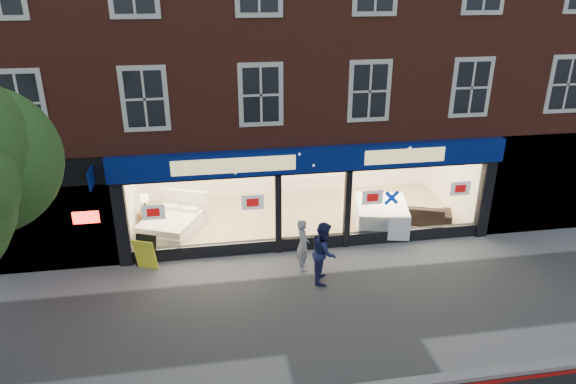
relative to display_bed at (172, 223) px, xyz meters
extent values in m
plane|color=gray|center=(4.25, -4.67, -0.42)|extent=(120.00, 120.00, 0.00)
cube|color=tan|center=(4.25, 0.58, -0.37)|extent=(11.00, 4.50, 0.10)
cube|color=brown|center=(4.25, 2.33, 6.23)|extent=(19.00, 8.00, 6.70)
cube|color=navy|center=(4.25, -1.79, 2.53)|extent=(11.40, 0.28, 0.70)
cube|color=black|center=(4.25, -1.59, -0.22)|extent=(11.00, 0.18, 0.40)
cube|color=black|center=(-1.25, -1.62, 0.88)|extent=(0.35, 0.30, 2.60)
cube|color=black|center=(9.75, -1.62, 0.88)|extent=(0.35, 0.30, 2.60)
cube|color=white|center=(1.00, -1.67, 1.03)|extent=(4.20, 0.02, 2.10)
cube|color=white|center=(7.50, -1.67, 1.03)|extent=(4.20, 0.02, 2.10)
cube|color=white|center=(4.25, -1.42, 0.73)|extent=(1.80, 0.02, 2.10)
cube|color=silver|center=(4.25, 2.83, 0.88)|extent=(11.00, 0.20, 2.60)
cube|color=#FFEAC6|center=(4.25, 0.58, 2.18)|extent=(11.00, 4.50, 0.12)
cube|color=black|center=(-3.35, -1.37, 1.23)|extent=(3.80, 0.60, 3.30)
cube|color=#FF140C|center=(-2.15, -1.72, 1.18)|extent=(0.70, 0.04, 0.35)
cube|color=black|center=(11.75, -1.47, 1.23)|extent=(4.00, 0.40, 3.30)
cube|color=silver|center=(-0.05, -0.12, -0.15)|extent=(2.23, 2.37, 0.33)
cube|color=silver|center=(-0.05, -0.12, 0.13)|extent=(2.14, 2.27, 0.23)
cube|color=silver|center=(0.35, 0.79, 0.25)|extent=(1.58, 0.80, 1.13)
cube|color=silver|center=(-0.10, 0.64, 0.30)|extent=(0.68, 0.52, 0.11)
cube|color=silver|center=(0.54, 0.35, 0.30)|extent=(0.68, 0.52, 0.11)
cube|color=brown|center=(-0.85, 0.58, -0.04)|extent=(0.53, 0.53, 0.55)
cube|color=white|center=(6.74, -0.67, -0.19)|extent=(2.01, 2.33, 0.27)
cube|color=white|center=(6.74, -0.67, 0.08)|extent=(2.01, 2.33, 0.27)
cube|color=white|center=(6.74, -0.67, 0.35)|extent=(2.01, 2.33, 0.27)
imported|color=black|center=(8.07, -0.54, 0.00)|extent=(2.31, 1.57, 0.63)
cube|color=yellow|center=(-0.65, -1.97, 0.08)|extent=(0.75, 0.64, 0.99)
imported|color=#9C9FA3|center=(3.72, -2.76, 0.35)|extent=(0.39, 0.57, 1.54)
imported|color=#1C224E|center=(4.18, -3.40, 0.45)|extent=(0.85, 0.98, 1.74)
camera|label=1|loc=(1.23, -15.16, 7.24)|focal=32.00mm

